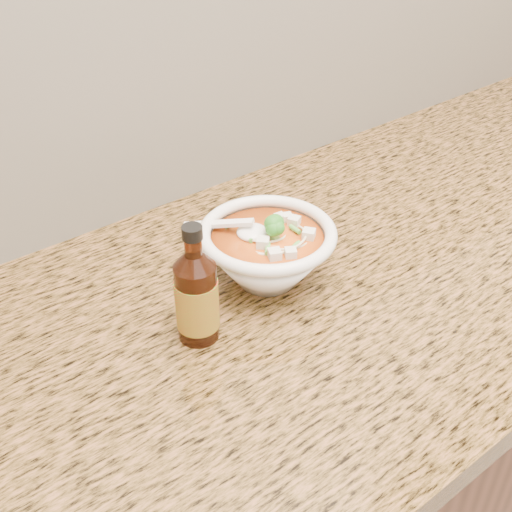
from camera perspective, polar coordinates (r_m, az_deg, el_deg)
cabinet at (r=1.29m, az=5.99°, el=-17.63°), size 4.00×0.65×0.86m
counter_slab at (r=0.97m, az=7.59°, el=-1.41°), size 4.00×0.68×0.04m
soup_bowl at (r=0.89m, az=1.00°, el=0.23°), size 0.19×0.20×0.11m
hot_sauce_bottle at (r=0.79m, az=-5.30°, el=-3.66°), size 0.06×0.06×0.16m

